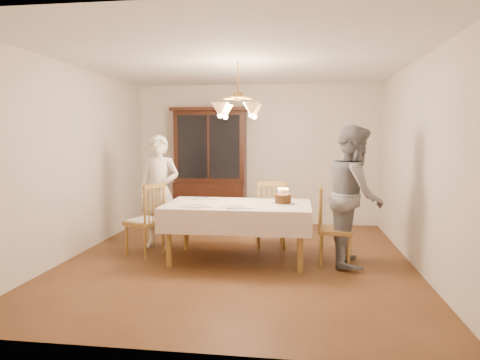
# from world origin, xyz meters

# --- Properties ---
(ground) EXTENTS (5.00, 5.00, 0.00)m
(ground) POSITION_xyz_m (0.00, 0.00, 0.00)
(ground) COLOR #522F17
(ground) RESTS_ON ground
(room_shell) EXTENTS (5.00, 5.00, 5.00)m
(room_shell) POSITION_xyz_m (0.00, 0.00, 1.58)
(room_shell) COLOR white
(room_shell) RESTS_ON ground
(dining_table) EXTENTS (1.90, 1.10, 0.76)m
(dining_table) POSITION_xyz_m (0.00, 0.00, 0.68)
(dining_table) COLOR olive
(dining_table) RESTS_ON ground
(china_hutch) EXTENTS (1.38, 0.54, 2.16)m
(china_hutch) POSITION_xyz_m (-0.83, 2.25, 1.04)
(china_hutch) COLOR black
(china_hutch) RESTS_ON ground
(chair_far_side) EXTENTS (0.49, 0.48, 1.00)m
(chair_far_side) POSITION_xyz_m (0.39, 0.69, 0.44)
(chair_far_side) COLOR olive
(chair_far_side) RESTS_ON ground
(chair_left_end) EXTENTS (0.56, 0.57, 1.00)m
(chair_left_end) POSITION_xyz_m (-1.31, 0.09, 0.45)
(chair_left_end) COLOR olive
(chair_left_end) RESTS_ON ground
(chair_right_end) EXTENTS (0.46, 0.47, 1.00)m
(chair_right_end) POSITION_xyz_m (1.25, -0.05, 0.44)
(chair_right_end) COLOR olive
(chair_right_end) RESTS_ON ground
(elderly_woman) EXTENTS (0.64, 0.45, 1.67)m
(elderly_woman) POSITION_xyz_m (-1.24, 0.50, 0.83)
(elderly_woman) COLOR #F3E7CD
(elderly_woman) RESTS_ON ground
(adult_in_grey) EXTENTS (0.72, 0.90, 1.78)m
(adult_in_grey) POSITION_xyz_m (1.50, 0.02, 0.89)
(adult_in_grey) COLOR slate
(adult_in_grey) RESTS_ON ground
(birthday_cake) EXTENTS (0.30, 0.30, 0.21)m
(birthday_cake) POSITION_xyz_m (0.59, 0.02, 0.82)
(birthday_cake) COLOR white
(birthday_cake) RESTS_ON dining_table
(place_setting_near_left) EXTENTS (0.42, 0.27, 0.02)m
(place_setting_near_left) POSITION_xyz_m (-0.48, -0.33, 0.77)
(place_setting_near_left) COLOR white
(place_setting_near_left) RESTS_ON dining_table
(place_setting_near_right) EXTENTS (0.40, 0.26, 0.02)m
(place_setting_near_right) POSITION_xyz_m (0.04, -0.35, 0.77)
(place_setting_near_right) COLOR white
(place_setting_near_right) RESTS_ON dining_table
(place_setting_far_left) EXTENTS (0.40, 0.26, 0.02)m
(place_setting_far_left) POSITION_xyz_m (-0.57, 0.33, 0.77)
(place_setting_far_left) COLOR white
(place_setting_far_left) RESTS_ON dining_table
(chandelier) EXTENTS (0.62, 0.62, 0.73)m
(chandelier) POSITION_xyz_m (-0.00, -0.00, 1.98)
(chandelier) COLOR #BF8C3F
(chandelier) RESTS_ON ground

